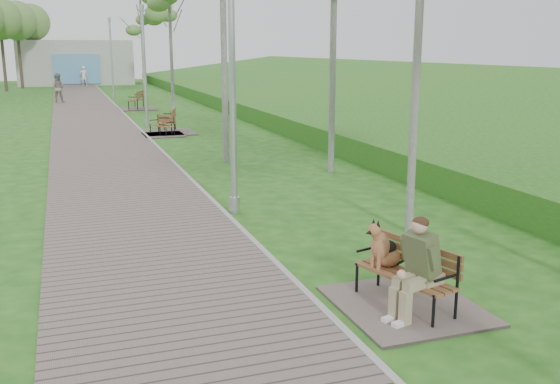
{
  "coord_description": "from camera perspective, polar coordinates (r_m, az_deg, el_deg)",
  "views": [
    {
      "loc": [
        -3.03,
        -10.6,
        3.36
      ],
      "look_at": [
        0.2,
        -1.35,
        1.08
      ],
      "focal_mm": 40.0,
      "sensor_mm": 36.0,
      "label": 1
    }
  ],
  "objects": [
    {
      "name": "walkway",
      "position": [
        32.3,
        -16.99,
        6.58
      ],
      "size": [
        3.5,
        67.0,
        0.04
      ],
      "primitive_type": "cube",
      "color": "#6E5F59",
      "rests_on": "ground"
    },
    {
      "name": "bench_second",
      "position": [
        24.93,
        -10.7,
        5.51
      ],
      "size": [
        1.55,
        1.72,
        0.95
      ],
      "color": "#6E5F59",
      "rests_on": "ground"
    },
    {
      "name": "building_north",
      "position": [
        61.61,
        -18.18,
        11.17
      ],
      "size": [
        10.0,
        5.2,
        4.0
      ],
      "color": "#9E9E99",
      "rests_on": "ground"
    },
    {
      "name": "bench_far",
      "position": [
        36.04,
        -13.01,
        7.78
      ],
      "size": [
        2.05,
        2.28,
        1.26
      ],
      "color": "#6E5F59",
      "rests_on": "ground"
    },
    {
      "name": "birch_far_b",
      "position": [
        43.42,
        -12.61,
        15.52
      ],
      "size": [
        2.27,
        2.27,
        6.92
      ],
      "color": "silver",
      "rests_on": "ground"
    },
    {
      "name": "pedestrian_near",
      "position": [
        58.47,
        -17.51,
        10.06
      ],
      "size": [
        0.7,
        0.5,
        1.77
      ],
      "primitive_type": "imported",
      "rotation": [
        0.0,
        0.0,
        3.27
      ],
      "color": "silver",
      "rests_on": "ground"
    },
    {
      "name": "birch_far_c",
      "position": [
        50.39,
        -10.04,
        16.55
      ],
      "size": [
        2.45,
        2.45,
        8.37
      ],
      "color": "silver",
      "rests_on": "ground"
    },
    {
      "name": "embankment",
      "position": [
        34.26,
        6.93,
        7.36
      ],
      "size": [
        14.0,
        70.0,
        1.6
      ],
      "primitive_type": "cube",
      "color": "#4D922D",
      "rests_on": "ground"
    },
    {
      "name": "lamp_post_third",
      "position": [
        44.6,
        -15.14,
        11.52
      ],
      "size": [
        0.21,
        0.21,
        5.32
      ],
      "color": "#A4A7AC",
      "rests_on": "ground"
    },
    {
      "name": "kerb",
      "position": [
        32.42,
        -13.89,
        6.8
      ],
      "size": [
        0.1,
        67.0,
        0.05
      ],
      "primitive_type": "cube",
      "color": "#999993",
      "rests_on": "ground"
    },
    {
      "name": "lamp_post_second",
      "position": [
        27.7,
        -12.26,
        10.78
      ],
      "size": [
        0.2,
        0.2,
        5.11
      ],
      "color": "#A4A7AC",
      "rests_on": "ground"
    },
    {
      "name": "lamp_post_near",
      "position": [
        12.61,
        -4.38,
        10.13
      ],
      "size": [
        0.23,
        0.23,
        5.82
      ],
      "color": "#A4A7AC",
      "rests_on": "ground"
    },
    {
      "name": "ground",
      "position": [
        11.53,
        -3.18,
        -3.89
      ],
      "size": [
        120.0,
        120.0,
        0.0
      ],
      "primitive_type": "plane",
      "color": "#1F5317",
      "rests_on": "ground"
    },
    {
      "name": "bench_third",
      "position": [
        25.58,
        -10.22,
        5.83
      ],
      "size": [
        1.94,
        2.16,
        1.19
      ],
      "color": "#6E5F59",
      "rests_on": "ground"
    },
    {
      "name": "pedestrian_far",
      "position": [
        41.46,
        -19.67,
        8.94
      ],
      "size": [
        1.04,
        0.91,
        1.81
      ],
      "primitive_type": "imported",
      "rotation": [
        0.0,
        0.0,
        2.86
      ],
      "color": "gray",
      "rests_on": "ground"
    },
    {
      "name": "bench_main",
      "position": [
        8.34,
        11.17,
        -7.74
      ],
      "size": [
        1.77,
        1.97,
        1.55
      ],
      "color": "#6E5F59",
      "rests_on": "ground"
    }
  ]
}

